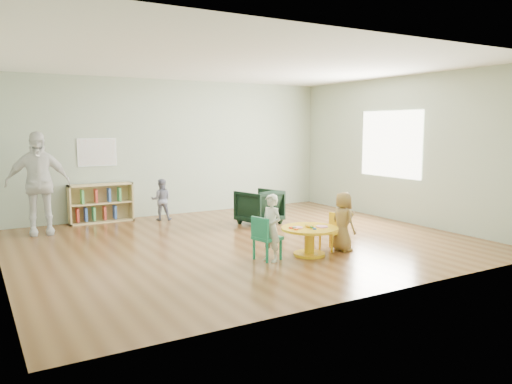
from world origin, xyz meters
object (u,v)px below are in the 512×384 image
at_px(activity_table, 310,236).
at_px(armchair, 259,207).
at_px(bookshelf, 100,203).
at_px(toddler, 161,200).
at_px(kid_chair_left, 265,237).
at_px(adult_caretaker, 38,183).
at_px(child_left, 271,228).
at_px(kid_chair_right, 333,230).
at_px(child_right, 343,222).

relative_size(activity_table, armchair, 1.13).
relative_size(bookshelf, toddler, 1.46).
relative_size(kid_chair_left, toddler, 0.75).
height_order(toddler, adult_caretaker, adult_caretaker).
xyz_separation_m(child_left, toddler, (-0.27, 3.68, -0.05)).
bearing_deg(child_left, adult_caretaker, -158.12).
xyz_separation_m(kid_chair_right, armchair, (0.05, 2.27, 0.04)).
height_order(kid_chair_right, child_left, child_left).
bearing_deg(kid_chair_right, toddler, 10.94).
bearing_deg(armchair, child_right, 75.88).
xyz_separation_m(activity_table, kid_chair_left, (-0.69, 0.10, 0.04)).
relative_size(bookshelf, child_left, 1.29).
xyz_separation_m(activity_table, kid_chair_right, (0.52, 0.11, 0.01)).
xyz_separation_m(bookshelf, child_right, (2.59, -4.13, 0.08)).
bearing_deg(kid_chair_right, kid_chair_left, 79.79).
bearing_deg(kid_chair_left, toddler, 171.18).
distance_m(toddler, adult_caretaker, 2.31).
xyz_separation_m(kid_chair_right, adult_caretaker, (-3.68, 3.37, 0.59)).
bearing_deg(child_left, child_right, 73.76).
bearing_deg(child_left, kid_chair_right, 80.73).
height_order(kid_chair_left, kid_chair_right, kid_chair_left).
xyz_separation_m(kid_chair_left, bookshelf, (-1.32, 4.00, 0.04)).
bearing_deg(toddler, activity_table, 125.12).
xyz_separation_m(activity_table, armchair, (0.57, 2.38, 0.04)).
relative_size(bookshelf, adult_caretaker, 0.68).
height_order(bookshelf, armchair, bookshelf).
relative_size(kid_chair_right, armchair, 0.75).
relative_size(activity_table, kid_chair_left, 1.33).
distance_m(kid_chair_right, toddler, 3.86).
height_order(child_right, adult_caretaker, adult_caretaker).
distance_m(child_left, child_right, 1.23).
bearing_deg(toddler, adult_caretaker, 26.64).
relative_size(kid_chair_right, child_left, 0.58).
xyz_separation_m(bookshelf, adult_caretaker, (-1.16, -0.62, 0.52)).
bearing_deg(child_right, toddler, 19.94).
bearing_deg(child_right, kid_chair_left, 82.14).
relative_size(kid_chair_right, bookshelf, 0.45).
bearing_deg(toddler, kid_chair_right, 133.01).
bearing_deg(armchair, child_left, 48.30).
bearing_deg(activity_table, bookshelf, 116.04).
relative_size(armchair, child_right, 0.82).
bearing_deg(bookshelf, toddler, -20.34).
height_order(kid_chair_right, bookshelf, bookshelf).
bearing_deg(armchair, kid_chair_left, 46.55).
bearing_deg(kid_chair_left, adult_caretaker, -156.17).
distance_m(kid_chair_left, kid_chair_right, 1.20).
distance_m(kid_chair_right, adult_caretaker, 5.02).
xyz_separation_m(bookshelf, armchair, (2.57, -1.72, -0.04)).
relative_size(toddler, adult_caretaker, 0.46).
height_order(activity_table, kid_chair_right, kid_chair_right).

